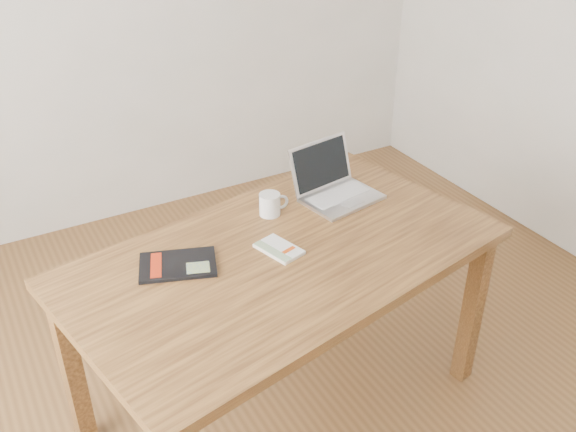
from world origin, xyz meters
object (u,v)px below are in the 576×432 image
desk (284,273)px  white_guidebook (279,249)px  black_guidebook (178,265)px  coffee_mug (270,204)px  laptop (334,186)px

desk → white_guidebook: 0.10m
black_guidebook → desk: bearing=-86.1°
black_guidebook → coffee_mug: bearing=-51.0°
desk → laptop: bearing=23.3°
white_guidebook → coffee_mug: coffee_mug is taller
desk → white_guidebook: bearing=113.2°
laptop → coffee_mug: (-0.29, -0.00, 0.00)m
desk → black_guidebook: (-0.35, 0.10, 0.10)m
white_guidebook → black_guidebook: size_ratio=0.62×
white_guidebook → laptop: (0.38, 0.24, 0.04)m
white_guidebook → black_guidebook: bearing=150.5°
black_guidebook → laptop: bearing=-58.1°
laptop → black_guidebook: bearing=-177.6°
black_guidebook → laptop: size_ratio=0.88×
white_guidebook → coffee_mug: bearing=52.9°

